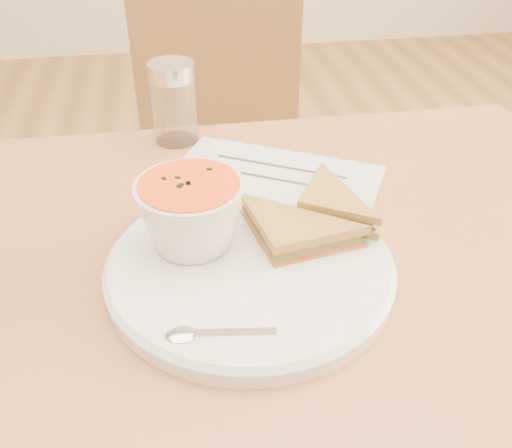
{
  "coord_description": "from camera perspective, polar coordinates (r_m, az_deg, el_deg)",
  "views": [
    {
      "loc": [
        -0.06,
        -0.48,
        1.15
      ],
      "look_at": [
        0.02,
        -0.0,
        0.8
      ],
      "focal_mm": 40.0,
      "sensor_mm": 36.0,
      "label": 1
    }
  ],
  "objects": [
    {
      "name": "plate",
      "position": [
        0.61,
        -0.62,
        -4.39
      ],
      "size": [
        0.36,
        0.36,
        0.02
      ],
      "primitive_type": null,
      "rotation": [
        0.0,
        0.0,
        -0.21
      ],
      "color": "silver",
      "rests_on": "dining_table"
    },
    {
      "name": "condiment_shaker",
      "position": [
        0.86,
        -8.21,
        11.91
      ],
      "size": [
        0.08,
        0.08,
        0.12
      ],
      "primitive_type": null,
      "rotation": [
        0.0,
        0.0,
        0.22
      ],
      "color": "silver",
      "rests_on": "dining_table"
    },
    {
      "name": "sandwich_half_b",
      "position": [
        0.64,
        4.09,
        1.19
      ],
      "size": [
        0.13,
        0.13,
        0.03
      ],
      "primitive_type": null,
      "rotation": [
        0.0,
        0.0,
        -0.55
      ],
      "color": "olive",
      "rests_on": "plate"
    },
    {
      "name": "paper_menu",
      "position": [
        0.76,
        1.24,
        3.81
      ],
      "size": [
        0.34,
        0.31,
        0.0
      ],
      "primitive_type": null,
      "rotation": [
        0.0,
        0.0,
        -0.51
      ],
      "color": "silver",
      "rests_on": "dining_table"
    },
    {
      "name": "chair_far",
      "position": [
        1.34,
        -3.79,
        3.38
      ],
      "size": [
        0.44,
        0.44,
        0.88
      ],
      "primitive_type": null,
      "rotation": [
        0.0,
        0.0,
        3.0
      ],
      "color": "#5A2F1B",
      "rests_on": "floor"
    },
    {
      "name": "soup_bowl",
      "position": [
        0.61,
        -6.46,
        0.72
      ],
      "size": [
        0.14,
        0.14,
        0.08
      ],
      "primitive_type": null,
      "rotation": [
        0.0,
        0.0,
        0.2
      ],
      "color": "silver",
      "rests_on": "plate"
    },
    {
      "name": "sandwich_half_a",
      "position": [
        0.58,
        1.82,
        -3.67
      ],
      "size": [
        0.13,
        0.13,
        0.03
      ],
      "primitive_type": null,
      "rotation": [
        0.0,
        0.0,
        0.18
      ],
      "color": "olive",
      "rests_on": "plate"
    },
    {
      "name": "spoon",
      "position": [
        0.52,
        -2.28,
        -10.92
      ],
      "size": [
        0.16,
        0.05,
        0.01
      ],
      "primitive_type": null,
      "rotation": [
        0.0,
        0.0,
        -0.1
      ],
      "color": "silver",
      "rests_on": "plate"
    }
  ]
}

